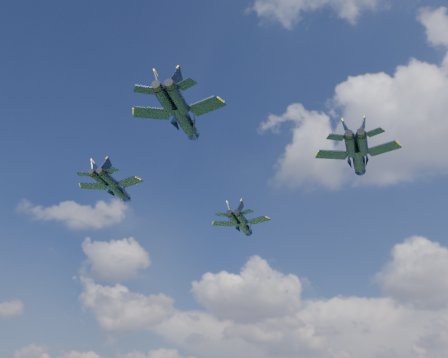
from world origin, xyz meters
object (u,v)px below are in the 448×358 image
jet_slot (184,119)px  jet_lead (244,226)px  jet_left (117,189)px  jet_right (359,159)px

jet_slot → jet_lead: bearing=90.8°
jet_slot → jet_left: bearing=131.0°
jet_right → jet_slot: size_ratio=1.03×
jet_left → jet_lead: bearing=48.0°
jet_right → jet_left: bearing=178.6°
jet_left → jet_slot: size_ratio=0.93×
jet_left → jet_right: 38.59m
jet_lead → jet_left: 25.06m
jet_left → jet_slot: 27.27m
jet_lead → jet_right: 29.51m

